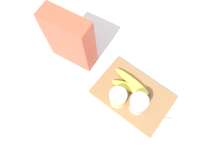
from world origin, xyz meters
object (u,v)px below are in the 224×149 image
object	(u,v)px
cutting_board	(133,95)
banana_bunch	(131,84)
yogurt_cup_front	(138,104)
cereal_box	(70,40)
spoon	(175,124)
yogurt_cup_back	(118,98)

from	to	relation	value
cutting_board	banana_bunch	distance (m)	0.05
yogurt_cup_front	cereal_box	bearing A→B (deg)	-4.47
banana_bunch	yogurt_cup_front	bearing A→B (deg)	141.82
cutting_board	spoon	size ratio (longest dim) A/B	2.42
yogurt_cup_back	banana_bunch	size ratio (longest dim) A/B	0.45
yogurt_cup_back	spoon	world-z (taller)	yogurt_cup_back
cereal_box	spoon	distance (m)	0.56
yogurt_cup_back	banana_bunch	distance (m)	0.09
cutting_board	yogurt_cup_front	world-z (taller)	yogurt_cup_front
cutting_board	spoon	world-z (taller)	cutting_board
yogurt_cup_front	spoon	world-z (taller)	yogurt_cup_front
yogurt_cup_back	spoon	distance (m)	0.26
cereal_box	spoon	bearing A→B (deg)	172.70
yogurt_cup_back	banana_bunch	bearing A→B (deg)	-92.84
cutting_board	spoon	bearing A→B (deg)	-178.85
yogurt_cup_front	yogurt_cup_back	distance (m)	0.09
cereal_box	spoon	size ratio (longest dim) A/B	2.14
cutting_board	yogurt_cup_front	xyz separation A→B (m)	(-0.05, 0.04, 0.06)
yogurt_cup_front	banana_bunch	world-z (taller)	yogurt_cup_front
cutting_board	cereal_box	distance (m)	0.35
yogurt_cup_back	spoon	bearing A→B (deg)	-164.46
spoon	cereal_box	bearing A→B (deg)	1.07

